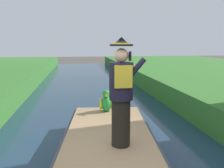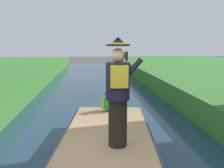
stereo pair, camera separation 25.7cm
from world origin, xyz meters
name	(u,v)px [view 1 (the left image)]	position (x,y,z in m)	size (l,w,h in m)	color
boat	(109,149)	(0.00, 0.80, 0.40)	(2.27, 4.38, 0.61)	#333842
person_pirate	(121,93)	(0.15, 0.30, 1.64)	(0.61, 0.42, 1.85)	black
parrot_plush	(106,102)	(0.15, 2.36, 0.95)	(0.36, 0.35, 0.57)	green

